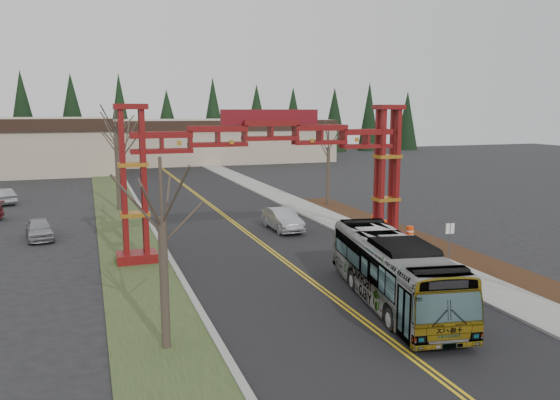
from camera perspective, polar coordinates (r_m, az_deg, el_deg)
name	(u,v)px	position (r m, az deg, el deg)	size (l,w,h in m)	color
ground	(455,390)	(18.64, 17.82, -18.41)	(200.00, 200.00, 0.00)	black
road	(241,228)	(40.26, -4.15, -2.92)	(12.00, 110.00, 0.02)	black
lane_line_left	(239,228)	(40.22, -4.31, -2.91)	(0.12, 100.00, 0.01)	gold
lane_line_right	(242,227)	(40.28, -3.98, -2.88)	(0.12, 100.00, 0.01)	gold
curb_right	(317,221)	(42.24, 3.93, -2.24)	(0.30, 110.00, 0.15)	#959691
sidewalk_right	(334,220)	(42.83, 5.71, -2.11)	(2.60, 110.00, 0.14)	gray
landscape_strip	(496,269)	(31.94, 21.65, -6.73)	(2.60, 50.00, 0.12)	black
grass_median	(128,236)	(38.97, -15.59, -3.61)	(4.00, 110.00, 0.08)	#324120
curb_left	(155,233)	(39.12, -12.88, -3.39)	(0.30, 110.00, 0.15)	#959691
gateway_arch	(270,154)	(32.74, -1.01, 4.86)	(18.20, 1.60, 8.90)	#5B0C0C
retail_building_east	(212,140)	(95.25, -7.14, 6.25)	(38.00, 20.30, 7.00)	#B9AB8D
conifer_treeline	(146,122)	(105.52, -13.82, 7.96)	(116.10, 5.60, 13.00)	black
transit_bus	(393,271)	(24.84, 11.72, -7.26)	(2.56, 10.96, 3.05)	#AAADB2
silver_sedan	(283,219)	(39.29, 0.27, -2.03)	(1.67, 4.80, 1.58)	#A5A8AD
parked_car_near_a	(39,229)	(39.95, -23.85, -2.79)	(1.65, 4.09, 1.39)	#9A9CA2
parked_car_far_a	(2,196)	(56.50, -27.08, 0.34)	(1.50, 4.29, 1.41)	#9EA3A6
bare_tree_median_near	(162,218)	(19.43, -12.24, -1.83)	(3.20, 3.20, 6.98)	#382D26
bare_tree_median_mid	(123,148)	(39.38, -16.10, 5.29)	(3.06, 3.06, 8.07)	#382D26
bare_tree_median_far	(116,132)	(48.34, -16.80, 6.81)	(3.49, 3.49, 9.09)	#382D26
bare_tree_right_far	(328,148)	(49.07, 5.09, 5.47)	(3.13, 3.13, 7.36)	#382D26
street_sign	(450,234)	(32.56, 17.32, -3.42)	(0.50, 0.13, 2.21)	#3F3F44
barrel_south	(410,233)	(37.49, 13.44, -3.37)	(0.49, 0.49, 0.91)	#F7410D
barrel_mid	(385,226)	(39.23, 10.93, -2.74)	(0.48, 0.48, 0.89)	#F7410D
barrel_north	(375,222)	(40.14, 9.88, -2.31)	(0.57, 0.57, 1.06)	#F7410D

